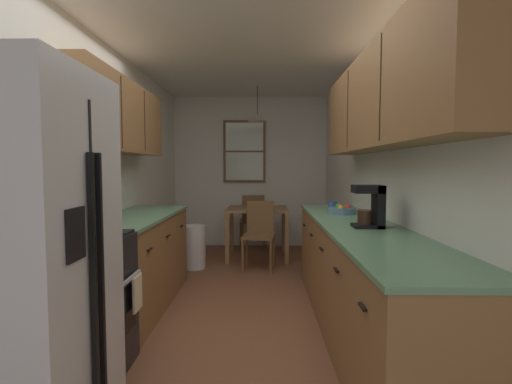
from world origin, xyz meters
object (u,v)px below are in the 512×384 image
Objects in this scene: refrigerator at (14,267)px; mug_by_coffeemaker at (333,206)px; stove_range at (76,304)px; storage_canister at (103,215)px; dining_chair_near at (259,231)px; dining_chair_far at (253,219)px; dining_table at (257,216)px; coffee_maker at (372,205)px; fruit_bowl at (341,210)px; microwave_over_range at (52,124)px; trash_bin at (194,247)px.

refrigerator is 2.99m from mug_by_coffeemaker.
stove_range is 5.69× the size of storage_canister.
dining_chair_near is 1.00× the size of dining_chair_far.
dining_table is at bearing -82.30° from dining_chair_far.
refrigerator is at bearing -148.98° from coffee_maker.
mug_by_coffeemaker is at bearing 97.77° from fruit_bowl.
dining_chair_far is at bearing 77.99° from refrigerator.
refrigerator is at bearing -75.43° from microwave_over_range.
storage_canister reaches higher than dining_table.
mug_by_coffeemaker is at bearing -63.60° from dining_table.
dining_table is 2.76× the size of coffee_maker.
storage_canister is (-0.07, 1.15, 0.10)m from refrigerator.
storage_canister is at bearing -155.78° from fruit_bowl.
dining_table is at bearing 116.40° from mug_by_coffeemaker.
storage_canister is at bearing 90.69° from stove_range.
microwave_over_range is 4.81× the size of mug_by_coffeemaker.
dining_chair_far is at bearing 73.54° from microwave_over_range.
trash_bin is at bearing 81.26° from microwave_over_range.
microwave_over_range is at bearing 104.57° from refrigerator.
microwave_over_range is at bearing -103.13° from storage_canister.
dining_chair_far is 3.61m from coffee_maker.
fruit_bowl is at bearing 34.37° from stove_range.
microwave_over_range is (-0.11, 0.00, 1.16)m from stove_range.
coffee_maker is 1.14m from mug_by_coffeemaker.
refrigerator is 14.26× the size of mug_by_coffeemaker.
fruit_bowl is (2.10, 1.36, -0.69)m from microwave_over_range.
coffee_maker is (0.91, -2.78, 0.44)m from dining_table.
trash_bin is 2.05m from mug_by_coffeemaker.
microwave_over_range is at bearing 179.97° from stove_range.
dining_chair_far reaches higher than trash_bin.
coffee_maker reaches higher than dining_chair_near.
dining_chair_far is at bearing 73.11° from storage_canister.
trash_bin is at bearing 82.20° from storage_canister.
dining_chair_far is at bearing 59.40° from trash_bin.
refrigerator reaches higher than microwave_over_range.
stove_range is 1.16m from microwave_over_range.
dining_chair_near is 3.30× the size of fruit_bowl.
microwave_over_range is (-0.18, 0.69, 0.73)m from refrigerator.
mug_by_coffeemaker is (0.79, -1.02, 0.45)m from dining_chair_near.
dining_chair_far is (1.16, 3.92, -1.13)m from microwave_over_range.
mug_by_coffeemaker is (2.06, 1.63, -0.68)m from microwave_over_range.
dining_chair_far is 1.55× the size of trash_bin.
dining_chair_near is at bearing 66.25° from stove_range.
coffee_maker is (2.15, 0.50, -0.56)m from microwave_over_range.
dining_table is 0.99× the size of dining_chair_near.
coffee_maker reaches higher than trash_bin.
dining_chair_near is 2.53m from storage_canister.
mug_by_coffeemaker reaches higher than trash_bin.
dining_table is 1.54× the size of trash_bin.
fruit_bowl is (-0.05, 0.86, -0.13)m from coffee_maker.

